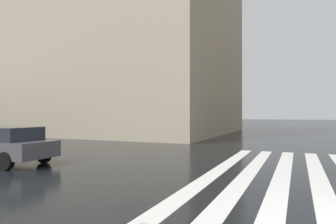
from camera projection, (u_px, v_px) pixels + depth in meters
The scene contains 2 objects.
haussmann_block_mid at pixel (120, 27), 32.47m from camera, with size 19.42×22.77×23.23m.
car_dark_grey at pixel (3, 144), 11.36m from camera, with size 1.85×4.10×1.41m.
Camera 1 is at (-5.45, 1.10, 1.89)m, focal length 32.14 mm.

